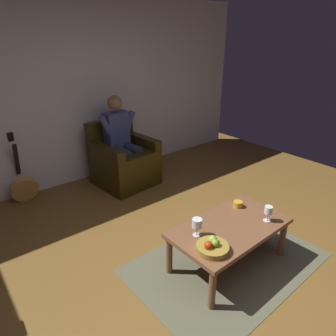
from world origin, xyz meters
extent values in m
plane|color=brown|center=(0.00, 0.00, 0.00)|extent=(7.00, 7.00, 0.00)
cube|color=silver|center=(0.00, -2.90, 1.29)|extent=(6.23, 0.06, 2.59)
cube|color=#565540|center=(-0.32, -0.20, 0.00)|extent=(1.85, 1.27, 0.01)
cube|color=#2D2208|center=(-0.47, -2.32, 0.21)|extent=(0.84, 0.85, 0.43)
cube|color=#2D2208|center=(-0.48, -2.26, 0.48)|extent=(0.58, 0.70, 0.10)
cube|color=#2D2208|center=(-0.79, -2.35, 0.55)|extent=(0.20, 0.78, 0.24)
cube|color=#2D2208|center=(-0.15, -2.29, 0.55)|extent=(0.20, 0.78, 0.24)
cube|color=#2D2208|center=(-0.44, -2.64, 0.67)|extent=(0.78, 0.20, 0.50)
cube|color=#3B4273|center=(-0.46, -2.47, 0.79)|extent=(0.37, 0.21, 0.53)
sphere|color=brown|center=(-0.46, -2.47, 1.18)|extent=(0.21, 0.21, 0.21)
cylinder|color=#242E45|center=(-0.58, -2.29, 0.54)|extent=(0.17, 0.40, 0.13)
cylinder|color=#242E45|center=(-0.60, -2.10, 0.26)|extent=(0.13, 0.13, 0.53)
cylinder|color=#3B4273|center=(-0.67, -2.44, 0.90)|extent=(0.21, 0.11, 0.29)
cylinder|color=#242E45|center=(-0.38, -2.27, 0.54)|extent=(0.17, 0.40, 0.13)
cylinder|color=#242E45|center=(-0.40, -2.08, 0.26)|extent=(0.13, 0.13, 0.53)
cylinder|color=#3B4273|center=(-0.26, -2.40, 0.90)|extent=(0.21, 0.11, 0.29)
cube|color=brown|center=(-0.32, -0.20, 0.41)|extent=(1.14, 0.65, 0.04)
cylinder|color=brown|center=(-0.84, 0.05, 0.19)|extent=(0.06, 0.06, 0.39)
cylinder|color=brown|center=(0.18, 0.07, 0.19)|extent=(0.06, 0.06, 0.39)
cylinder|color=brown|center=(-0.83, -0.48, 0.19)|extent=(0.06, 0.06, 0.39)
cylinder|color=brown|center=(0.20, -0.46, 0.19)|extent=(0.06, 0.06, 0.39)
cylinder|color=#BB8742|center=(0.85, -2.69, 0.17)|extent=(0.35, 0.19, 0.36)
cylinder|color=black|center=(0.85, -2.64, 0.19)|extent=(0.10, 0.03, 0.10)
cube|color=black|center=(0.85, -2.80, 0.56)|extent=(0.05, 0.15, 0.45)
cube|color=black|center=(0.85, -2.88, 0.84)|extent=(0.07, 0.07, 0.14)
cylinder|color=silver|center=(-0.66, -0.04, 0.43)|extent=(0.07, 0.07, 0.01)
cylinder|color=silver|center=(-0.66, -0.04, 0.47)|extent=(0.01, 0.01, 0.08)
cylinder|color=silver|center=(-0.66, -0.04, 0.55)|extent=(0.07, 0.07, 0.07)
cylinder|color=#590C19|center=(-0.66, -0.04, 0.53)|extent=(0.06, 0.06, 0.03)
cylinder|color=silver|center=(0.02, -0.29, 0.43)|extent=(0.07, 0.07, 0.01)
cylinder|color=silver|center=(0.02, -0.29, 0.47)|extent=(0.01, 0.01, 0.08)
cylinder|color=silver|center=(0.02, -0.29, 0.55)|extent=(0.09, 0.09, 0.08)
cylinder|color=#590C19|center=(0.02, -0.29, 0.53)|extent=(0.08, 0.08, 0.03)
cylinder|color=olive|center=(0.06, -0.07, 0.45)|extent=(0.27, 0.27, 0.05)
sphere|color=#B22D0B|center=(0.11, -0.07, 0.50)|extent=(0.07, 0.07, 0.07)
sphere|color=olive|center=(0.05, -0.05, 0.50)|extent=(0.07, 0.07, 0.07)
sphere|color=#8DAF40|center=(0.02, -0.10, 0.50)|extent=(0.07, 0.07, 0.07)
cylinder|color=gold|center=(-0.64, -0.38, 0.46)|extent=(0.09, 0.09, 0.06)
camera|label=1|loc=(1.57, 1.24, 2.03)|focal=32.11mm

